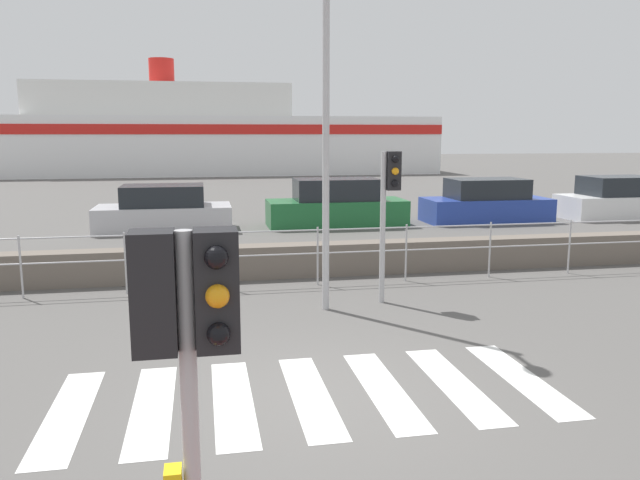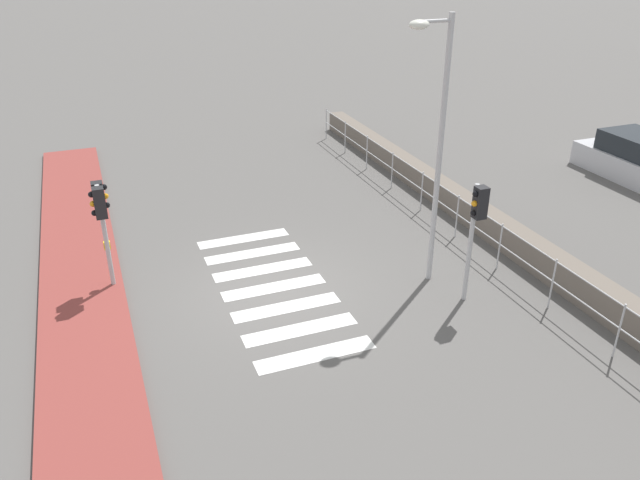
% 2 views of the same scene
% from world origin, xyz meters
% --- Properties ---
extents(ground_plane, '(160.00, 160.00, 0.00)m').
position_xyz_m(ground_plane, '(0.00, 0.00, 0.00)').
color(ground_plane, '#565451').
extents(crosswalk, '(5.85, 2.40, 0.01)m').
position_xyz_m(crosswalk, '(-0.15, 0.00, 0.00)').
color(crosswalk, silver).
rests_on(crosswalk, ground_plane).
extents(seawall, '(22.79, 0.55, 0.69)m').
position_xyz_m(seawall, '(0.00, 6.17, 0.35)').
color(seawall, '#6B6056').
rests_on(seawall, ground_plane).
extents(harbor_fence, '(20.55, 0.04, 1.19)m').
position_xyz_m(harbor_fence, '(-0.00, 5.30, 0.78)').
color(harbor_fence, '#B2B2B5').
rests_on(harbor_fence, ground_plane).
extents(traffic_light_near, '(0.58, 0.41, 2.53)m').
position_xyz_m(traffic_light_near, '(-1.43, -3.41, 1.97)').
color(traffic_light_near, '#B2B2B5').
rests_on(traffic_light_near, ground_plane).
extents(traffic_light_far, '(0.34, 0.32, 2.73)m').
position_xyz_m(traffic_light_far, '(1.94, 3.78, 2.00)').
color(traffic_light_far, '#B2B2B5').
rests_on(traffic_light_far, ground_plane).
extents(streetlamp, '(0.32, 0.98, 5.92)m').
position_xyz_m(streetlamp, '(0.74, 3.36, 3.67)').
color(streetlamp, '#B2B2B5').
rests_on(streetlamp, ground_plane).
extents(ferry_boat, '(32.56, 7.35, 8.35)m').
position_xyz_m(ferry_boat, '(-0.79, 41.11, 2.78)').
color(ferry_boat, white).
rests_on(ferry_boat, ground_plane).
extents(parked_car_silver, '(4.17, 1.88, 1.44)m').
position_xyz_m(parked_car_silver, '(-2.52, 13.21, 0.61)').
color(parked_car_silver, '#BCBCC1').
rests_on(parked_car_silver, ground_plane).
extents(parked_car_green, '(4.55, 1.71, 1.57)m').
position_xyz_m(parked_car_green, '(3.04, 13.21, 0.67)').
color(parked_car_green, '#1E6633').
rests_on(parked_car_green, ground_plane).
extents(parked_car_blue, '(4.30, 1.80, 1.49)m').
position_xyz_m(parked_car_blue, '(8.35, 13.21, 0.64)').
color(parked_car_blue, '#233D9E').
rests_on(parked_car_blue, ground_plane).
extents(parked_car_white, '(4.07, 1.88, 1.51)m').
position_xyz_m(parked_car_white, '(13.45, 13.21, 0.64)').
color(parked_car_white, silver).
rests_on(parked_car_white, ground_plane).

